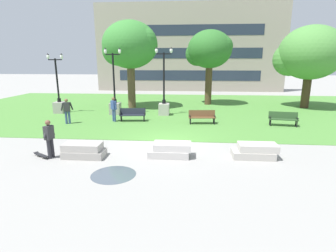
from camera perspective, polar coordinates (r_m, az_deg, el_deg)
The scene contains 20 objects.
ground_plane at distance 13.93m, azimuth -0.42°, elevation -3.39°, with size 140.00×140.00×0.00m, color gray.
grass_lawn at distance 23.64m, azimuth 1.74°, elevation 3.85°, with size 40.00×20.00×0.02m, color #4C8438.
concrete_block_center at distance 12.23m, azimuth -17.90°, elevation -5.08°, with size 1.80×0.90×0.64m.
concrete_block_left at distance 11.70m, azimuth 0.49°, elevation -5.23°, with size 1.89×0.90×0.64m.
concrete_block_right at distance 12.19m, azimuth 18.41°, elevation -5.19°, with size 1.92×0.90×0.64m.
person_skateboarder at distance 12.46m, azimuth -24.43°, elevation -2.15°, with size 0.32×0.61×1.71m.
skateboard at distance 13.00m, azimuth -25.82°, elevation -5.73°, with size 0.98×0.69×0.14m.
puddle at distance 10.22m, azimuth -11.77°, elevation -10.32°, with size 1.70×1.70×0.01m, color #47515B.
park_bench_near_left at distance 18.65m, azimuth -7.69°, elevation 2.65°, with size 1.85×0.72×0.90m.
park_bench_near_right at distance 18.71m, azimuth 23.80°, elevation 1.61°, with size 1.86×0.78×0.90m.
park_bench_far_left at distance 17.86m, azimuth 7.42°, elevation 2.16°, with size 1.84×0.69×0.90m.
lamp_post_left at distance 20.54m, azimuth -0.88°, elevation 5.30°, with size 1.32×0.80×5.16m.
lamp_post_center at distance 21.29m, azimuth -11.48°, elevation 5.31°, with size 1.32×0.80×5.13m.
lamp_post_right at distance 23.13m, azimuth -22.60°, elevation 5.03°, with size 1.32×0.80×4.74m.
tree_far_right at distance 24.02m, azimuth -8.39°, elevation 16.89°, with size 5.03×4.79×7.56m.
tree_far_left at distance 25.87m, azimuth 8.95°, elevation 15.97°, with size 4.34×4.14×6.98m.
tree_near_left at distance 26.68m, azimuth 28.50°, elevation 13.68°, with size 5.71×5.44×7.15m.
person_bystander_near_lawn at distance 18.84m, azimuth -21.12°, elevation 3.33°, with size 0.75×0.47×1.71m.
person_bystander_far_lawn at distance 18.66m, azimuth -11.74°, elevation 3.88°, with size 0.58×0.47×1.71m.
building_facade_distant at distance 37.78m, azimuth 4.67°, elevation 16.57°, with size 26.10×1.03×11.83m.
Camera 1 is at (1.19, -13.25, 4.15)m, focal length 28.00 mm.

